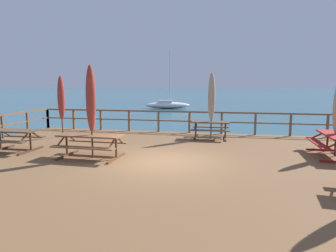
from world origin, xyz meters
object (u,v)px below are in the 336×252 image
object	(u,v)px
picnic_table_back_left	(210,126)
patio_umbrella_tall_front	(61,98)
picnic_table_front_left	(336,140)
patio_umbrella_tall_mid_right	(91,99)
sailboat_distant	(167,105)
patio_umbrella_short_mid	(212,97)
picnic_table_back_right	(91,141)
picnic_table_front_right	(15,136)

from	to	relation	value
picnic_table_back_left	patio_umbrella_tall_front	size ratio (longest dim) A/B	0.62
picnic_table_front_left	patio_umbrella_tall_mid_right	distance (m)	8.22
picnic_table_front_left	sailboat_distant	bearing A→B (deg)	112.64
patio_umbrella_short_mid	sailboat_distant	xyz separation A→B (m)	(-7.93, 26.78, -2.16)
picnic_table_back_left	picnic_table_back_right	distance (m)	5.77
picnic_table_front_right	sailboat_distant	world-z (taller)	sailboat_distant
picnic_table_front_right	patio_umbrella_tall_front	xyz separation A→B (m)	(0.07, 3.04, 1.24)
picnic_table_back_left	sailboat_distant	world-z (taller)	sailboat_distant
picnic_table_front_right	sailboat_distant	size ratio (longest dim) A/B	0.21
sailboat_distant	picnic_table_front_right	bearing A→B (deg)	-87.89
picnic_table_back_right	picnic_table_front_right	bearing A→B (deg)	173.11
patio_umbrella_short_mid	patio_umbrella_tall_mid_right	size ratio (longest dim) A/B	0.97
sailboat_distant	picnic_table_back_right	bearing A→B (deg)	-82.13
picnic_table_back_right	patio_umbrella_tall_mid_right	size ratio (longest dim) A/B	0.72
patio_umbrella_tall_front	sailboat_distant	xyz separation A→B (m)	(-1.21, 27.89, -2.07)
picnic_table_back_left	patio_umbrella_short_mid	world-z (taller)	patio_umbrella_short_mid
picnic_table_back_left	sailboat_distant	distance (m)	27.94
picnic_table_back_left	picnic_table_front_left	bearing A→B (deg)	-31.23
sailboat_distant	patio_umbrella_tall_mid_right	bearing A→B (deg)	-82.03
picnic_table_back_left	picnic_table_back_right	size ratio (longest dim) A/B	0.80
picnic_table_back_right	patio_umbrella_short_mid	world-z (taller)	patio_umbrella_short_mid
picnic_table_front_right	patio_umbrella_short_mid	distance (m)	8.07
patio_umbrella_tall_front	sailboat_distant	size ratio (longest dim) A/B	0.36
picnic_table_front_left	patio_umbrella_tall_mid_right	size ratio (longest dim) A/B	0.72
patio_umbrella_tall_front	patio_umbrella_short_mid	bearing A→B (deg)	9.36
patio_umbrella_tall_mid_right	sailboat_distant	world-z (taller)	sailboat_distant
picnic_table_front_right	patio_umbrella_short_mid	bearing A→B (deg)	31.41
picnic_table_back_left	picnic_table_front_left	size ratio (longest dim) A/B	0.79
picnic_table_back_right	picnic_table_front_left	distance (m)	8.17
patio_umbrella_tall_front	patio_umbrella_short_mid	world-z (taller)	patio_umbrella_short_mid
picnic_table_back_right	sailboat_distant	world-z (taller)	sailboat_distant
picnic_table_front_left	picnic_table_back_left	bearing A→B (deg)	148.77
patio_umbrella_tall_mid_right	picnic_table_back_right	bearing A→B (deg)	175.04
picnic_table_front_right	picnic_table_back_right	bearing A→B (deg)	-6.89
picnic_table_front_left	sailboat_distant	xyz separation A→B (m)	(-12.28, 29.44, -0.85)
patio_umbrella_short_mid	picnic_table_back_left	bearing A→B (deg)	-166.87
picnic_table_back_right	patio_umbrella_tall_mid_right	bearing A→B (deg)	-4.96
patio_umbrella_short_mid	picnic_table_front_left	bearing A→B (deg)	-31.42
picnic_table_back_left	picnic_table_front_left	world-z (taller)	same
patio_umbrella_tall_mid_right	sailboat_distant	bearing A→B (deg)	97.97
patio_umbrella_tall_front	sailboat_distant	distance (m)	27.99
patio_umbrella_tall_front	sailboat_distant	world-z (taller)	sailboat_distant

